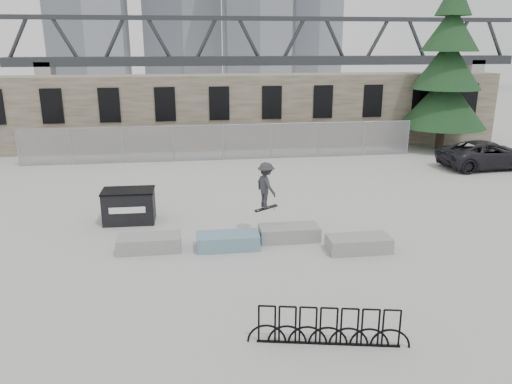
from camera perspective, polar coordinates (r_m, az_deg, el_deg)
The scene contains 13 objects.
ground at distance 16.58m, azimuth -0.41°, elevation -5.99°, with size 120.00×120.00×0.00m, color #ADADA8.
stone_wall at distance 31.74m, azimuth -4.36°, elevation 9.17°, with size 36.00×2.58×4.50m.
chainlink_fence at distance 28.25m, azimuth -3.79°, elevation 5.74°, with size 22.06×0.06×2.02m.
planter_far_left at distance 16.38m, azimuth -12.09°, elevation -5.67°, with size 2.00×0.90×0.49m.
planter_center_left at distance 16.21m, azimuth -3.23°, elevation -5.55°, with size 2.00×0.90×0.49m.
planter_center_right at distance 16.89m, azimuth 3.79°, elevation -4.62°, with size 2.00×0.90×0.49m.
planter_offset at distance 16.30m, azimuth 11.67°, elevation -5.76°, with size 2.00×0.90×0.49m.
dumpster at distance 18.97m, azimuth -14.31°, elevation -1.54°, with size 1.90×1.18×1.24m.
bike_rack at distance 11.40m, azimuth 8.30°, elevation -15.01°, with size 3.53×0.78×0.90m.
spruce_tree at distance 32.89m, azimuth 20.99°, elevation 12.75°, with size 5.18×5.18×11.50m.
truss_bridge at distance 71.22m, azimuth 1.77°, elevation 14.88°, with size 70.00×3.00×9.80m.
suv at distance 29.12m, azimuth 24.97°, elevation 3.90°, with size 2.38×5.17×1.44m, color black.
skateboarder at distance 16.66m, azimuth 1.16°, elevation 0.76°, with size 0.92×1.15×1.68m.
Camera 1 is at (-2.01, -15.16, 6.40)m, focal length 35.00 mm.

